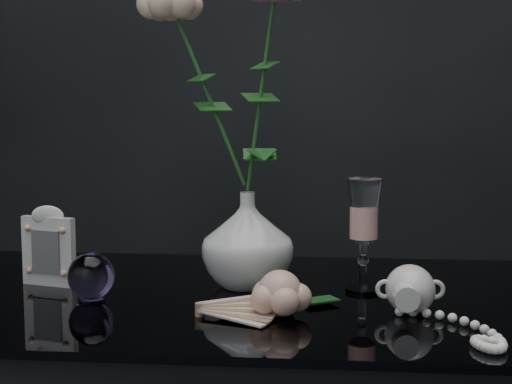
# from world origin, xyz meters

# --- Properties ---
(vase) EXTENTS (0.18, 0.18, 0.15)m
(vase) POSITION_xyz_m (-0.01, 0.10, 0.84)
(vase) COLOR silver
(vase) RESTS_ON table
(wine_glass) EXTENTS (0.06, 0.06, 0.18)m
(wine_glass) POSITION_xyz_m (0.17, 0.08, 0.85)
(wine_glass) COLOR white
(wine_glass) RESTS_ON table
(picture_frame) EXTENTS (0.11, 0.10, 0.13)m
(picture_frame) POSITION_xyz_m (-0.33, 0.08, 0.83)
(picture_frame) COLOR silver
(picture_frame) RESTS_ON table
(paperweight) EXTENTS (0.08, 0.08, 0.07)m
(paperweight) POSITION_xyz_m (-0.24, -0.00, 0.80)
(paperweight) COLOR #8F77C1
(paperweight) RESTS_ON table
(paper_fan) EXTENTS (0.22, 0.18, 0.02)m
(paper_fan) POSITION_xyz_m (-0.06, -0.08, 0.77)
(paper_fan) COLOR beige
(paper_fan) RESTS_ON table
(loose_rose) EXTENTS (0.15, 0.19, 0.06)m
(loose_rose) POSITION_xyz_m (0.05, -0.06, 0.79)
(loose_rose) COLOR #DCA68E
(loose_rose) RESTS_ON table
(pearl_jar) EXTENTS (0.25, 0.26, 0.07)m
(pearl_jar) POSITION_xyz_m (0.23, -0.03, 0.80)
(pearl_jar) COLOR silver
(pearl_jar) RESTS_ON table
(roses) EXTENTS (0.25, 0.12, 0.42)m
(roses) POSITION_xyz_m (-0.04, 0.10, 1.11)
(roses) COLOR beige
(roses) RESTS_ON vase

